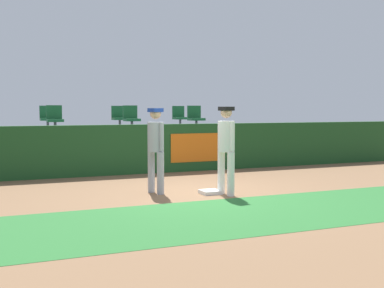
{
  "coord_description": "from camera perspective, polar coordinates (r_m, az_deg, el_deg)",
  "views": [
    {
      "loc": [
        -4.11,
        -9.55,
        1.8
      ],
      "look_at": [
        0.29,
        0.83,
        1.0
      ],
      "focal_mm": 45.98,
      "sensor_mm": 36.0,
      "label": 1
    }
  ],
  "objects": [
    {
      "name": "ground_plane",
      "position": [
        10.55,
        0.34,
        -5.77
      ],
      "size": [
        60.0,
        60.0,
        0.0
      ],
      "primitive_type": "plane",
      "color": "brown"
    },
    {
      "name": "grass_foreground_strip",
      "position": [
        8.59,
        6.25,
        -8.04
      ],
      "size": [
        18.0,
        2.8,
        0.01
      ],
      "primitive_type": "cube",
      "color": "#26662B",
      "rests_on": "ground_plane"
    },
    {
      "name": "first_base",
      "position": [
        10.51,
        2.13,
        -5.59
      ],
      "size": [
        0.4,
        0.4,
        0.08
      ],
      "primitive_type": "cube",
      "color": "white",
      "rests_on": "ground_plane"
    },
    {
      "name": "player_fielder_home",
      "position": [
        10.31,
        3.97,
        -0.01
      ],
      "size": [
        0.41,
        0.59,
        1.85
      ],
      "rotation": [
        0.0,
        0.0,
        -1.39
      ],
      "color": "white",
      "rests_on": "ground_plane"
    },
    {
      "name": "player_runner_visitor",
      "position": [
        10.49,
        -4.24,
        -0.02
      ],
      "size": [
        0.44,
        0.49,
        1.82
      ],
      "rotation": [
        0.0,
        0.0,
        -1.25
      ],
      "color": "#9EA3AD",
      "rests_on": "ground_plane"
    },
    {
      "name": "field_wall",
      "position": [
        13.82,
        -5.54,
        -0.57
      ],
      "size": [
        18.0,
        0.26,
        1.38
      ],
      "color": "#19471E",
      "rests_on": "ground_plane"
    },
    {
      "name": "bleacher_platform",
      "position": [
        16.3,
        -8.27,
        -0.42
      ],
      "size": [
        18.0,
        4.8,
        1.07
      ],
      "primitive_type": "cube",
      "color": "#59595E",
      "rests_on": "ground_plane"
    },
    {
      "name": "seat_front_center",
      "position": [
        15.17,
        -7.06,
        3.07
      ],
      "size": [
        0.45,
        0.44,
        0.84
      ],
      "color": "#4C4C51",
      "rests_on": "bleacher_platform"
    },
    {
      "name": "seat_back_left",
      "position": [
        16.5,
        -16.43,
        3.02
      ],
      "size": [
        0.46,
        0.44,
        0.84
      ],
      "color": "#4C4C51",
      "rests_on": "bleacher_platform"
    },
    {
      "name": "seat_front_left",
      "position": [
        14.71,
        -15.64,
        2.92
      ],
      "size": [
        0.44,
        0.44,
        0.84
      ],
      "color": "#4C4C51",
      "rests_on": "bleacher_platform"
    },
    {
      "name": "seat_back_right",
      "position": [
        17.61,
        -1.46,
        3.24
      ],
      "size": [
        0.45,
        0.44,
        0.84
      ],
      "color": "#4C4C51",
      "rests_on": "bleacher_platform"
    },
    {
      "name": "seat_back_center",
      "position": [
        16.93,
        -8.44,
        3.17
      ],
      "size": [
        0.47,
        0.44,
        0.84
      ],
      "color": "#4C4C51",
      "rests_on": "bleacher_platform"
    },
    {
      "name": "seat_front_right",
      "position": [
        15.89,
        0.4,
        3.15
      ],
      "size": [
        0.46,
        0.44,
        0.84
      ],
      "color": "#4C4C51",
      "rests_on": "bleacher_platform"
    }
  ]
}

